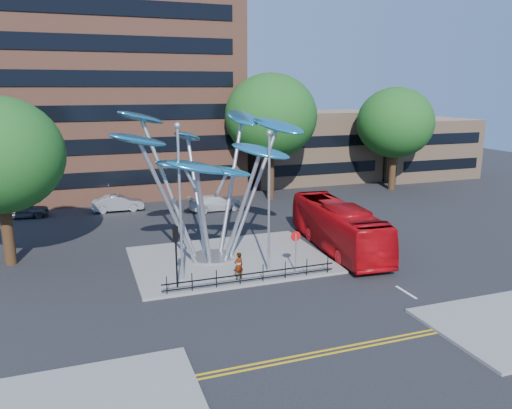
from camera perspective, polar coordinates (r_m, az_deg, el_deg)
name	(u,v)px	position (r m, az deg, el deg)	size (l,w,h in m)	color
ground	(280,295)	(26.93, 2.75, -10.24)	(120.00, 120.00, 0.00)	black
traffic_island	(230,260)	(31.87, -3.04, -6.30)	(12.00, 9.00, 0.15)	slate
double_yellow_near	(334,349)	(22.08, 8.91, -15.97)	(40.00, 0.12, 0.01)	gold
double_yellow_far	(337,352)	(21.85, 9.30, -16.32)	(40.00, 0.12, 0.01)	gold
brick_tower	(107,44)	(55.10, -16.69, 17.16)	(25.00, 15.00, 30.00)	brown
low_building_near	(310,146)	(59.03, 6.15, 6.62)	(15.00, 8.00, 8.00)	#A27E5F
low_building_far	(420,148)	(64.76, 18.23, 6.17)	(12.00, 8.00, 7.00)	#A27E5F
tree_right	(271,116)	(48.18, 1.72, 10.03)	(8.80, 8.80, 12.11)	black
tree_far	(395,123)	(54.89, 15.64, 8.97)	(8.00, 8.00, 10.81)	black
leaf_sculpture	(208,152)	(30.66, -5.49, 5.96)	(12.72, 9.54, 9.51)	#9EA0A5
street_lamp_left	(180,189)	(27.32, -8.72, 1.75)	(0.36, 0.36, 8.80)	#9EA0A5
street_lamp_right	(269,189)	(28.25, 1.50, 1.74)	(0.36, 0.36, 8.30)	#9EA0A5
traffic_light_island	(176,244)	(26.96, -9.15, -4.44)	(0.28, 0.18, 3.42)	black
no_entry_sign_island	(296,244)	(29.21, 4.56, -4.57)	(0.60, 0.10, 2.45)	#9EA0A5
pedestrian_railing_front	(252,276)	(27.87, -0.50, -8.17)	(10.00, 0.06, 1.00)	black
red_bus	(338,227)	(34.08, 9.37, -2.52)	(2.64, 11.29, 3.14)	#AE080E
pedestrian	(239,266)	(28.29, -2.00, -7.01)	(0.57, 0.38, 1.57)	gray
parked_car_left	(22,210)	(46.32, -25.21, -0.52)	(1.70, 4.23, 1.44)	#383C3F
parked_car_mid	(118,203)	(45.84, -15.50, 0.15)	(1.54, 4.41, 1.45)	#B3B7BB
parked_car_right	(216,203)	(44.58, -4.64, 0.18)	(1.92, 4.73, 1.37)	silver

